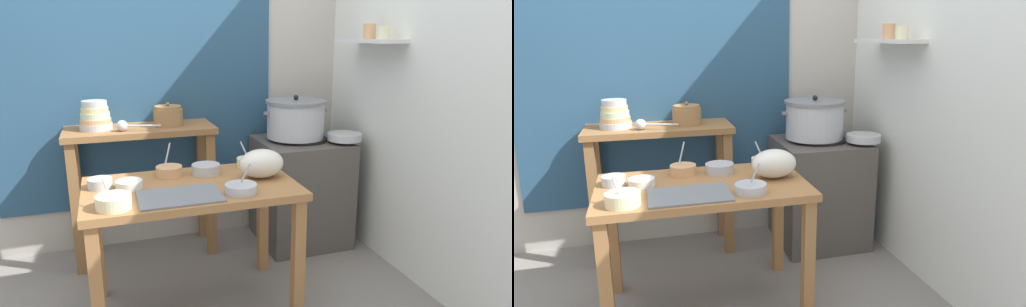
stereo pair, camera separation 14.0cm
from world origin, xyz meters
TOP-DOWN VIEW (x-y plane):
  - wall_back at (0.08, 1.10)m, footprint 4.40×0.12m
  - wall_right at (1.40, 0.20)m, footprint 0.30×3.20m
  - prep_table at (0.02, 0.08)m, footprint 1.10×0.66m
  - back_shelf_table at (-0.17, 0.83)m, footprint 0.96×0.40m
  - stove_block at (0.93, 0.70)m, footprint 0.60×0.61m
  - steamer_pot at (0.89, 0.72)m, footprint 0.48×0.43m
  - clay_pot at (0.02, 0.83)m, footprint 0.19×0.19m
  - bowl_stack_enamel at (-0.44, 0.84)m, footprint 0.20×0.20m
  - ladle at (-0.28, 0.73)m, footprint 0.27×0.11m
  - serving_tray at (-0.07, -0.09)m, footprint 0.40×0.28m
  - plastic_bag at (0.41, 0.08)m, footprint 0.25×0.19m
  - wide_pan at (1.18, 0.53)m, footprint 0.24×0.24m
  - prep_bowl_0 at (-0.38, -0.15)m, footprint 0.16×0.16m
  - prep_bowl_1 at (-0.29, 0.12)m, footprint 0.14×0.14m
  - prep_bowl_2 at (0.14, 0.25)m, footprint 0.16×0.16m
  - prep_bowl_3 at (-0.07, 0.27)m, footprint 0.15×0.15m
  - prep_bowl_4 at (0.23, -0.13)m, footprint 0.16×0.16m
  - prep_bowl_5 at (0.40, 0.31)m, footprint 0.13×0.13m
  - prep_bowl_6 at (-0.44, 0.18)m, footprint 0.12×0.12m

SIDE VIEW (x-z plane):
  - stove_block at x=0.93m, z-range -0.01..0.77m
  - prep_table at x=0.02m, z-range 0.25..0.97m
  - back_shelf_table at x=-0.17m, z-range 0.23..1.13m
  - serving_tray at x=-0.07m, z-range 0.72..0.73m
  - prep_bowl_1 at x=-0.29m, z-range 0.72..0.77m
  - prep_bowl_4 at x=0.23m, z-range 0.66..0.83m
  - prep_bowl_6 at x=-0.44m, z-range 0.72..0.77m
  - prep_bowl_2 at x=0.14m, z-range 0.72..0.78m
  - prep_bowl_5 at x=0.40m, z-range 0.67..0.83m
  - prep_bowl_3 at x=-0.07m, z-range 0.66..0.84m
  - prep_bowl_0 at x=-0.38m, z-range 0.68..0.83m
  - plastic_bag at x=0.41m, z-range 0.72..0.88m
  - wide_pan at x=1.18m, z-range 0.78..0.83m
  - steamer_pot at x=0.89m, z-range 0.76..1.07m
  - ladle at x=-0.28m, z-range 0.90..0.97m
  - clay_pot at x=0.02m, z-range 0.89..1.04m
  - bowl_stack_enamel at x=-0.44m, z-range 0.89..1.08m
  - wall_right at x=1.40m, z-range 0.00..2.60m
  - wall_back at x=0.08m, z-range 0.00..2.60m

